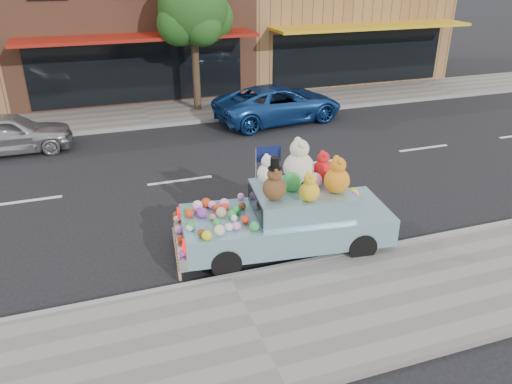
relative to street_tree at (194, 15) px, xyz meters
name	(u,v)px	position (x,y,z in m)	size (l,w,h in m)	color
ground	(180,181)	(-2.03, -6.55, -3.69)	(120.00, 120.00, 0.00)	black
near_sidewalk	(255,328)	(-2.03, -13.05, -3.63)	(60.00, 3.00, 0.12)	gray
far_sidewalk	(148,115)	(-2.03, -0.05, -3.63)	(60.00, 3.00, 0.12)	gray
near_kerb	(230,278)	(-2.03, -11.55, -3.63)	(60.00, 0.12, 0.13)	gray
far_kerb	(153,126)	(-2.03, -1.55, -3.63)	(60.00, 0.12, 0.13)	gray
storefront_mid	(124,5)	(-2.03, 5.42, -0.05)	(10.00, 9.80, 7.30)	brown
storefront_right	(324,0)	(7.97, 5.42, -0.05)	(10.00, 9.80, 7.30)	#9B6E41
street_tree	(194,15)	(0.00, 0.00, 0.00)	(3.00, 2.70, 5.22)	#38281C
car_silver	(8,133)	(-6.65, -2.64, -3.05)	(1.51, 3.76, 1.28)	#ADADB2
car_blue	(279,104)	(2.57, -2.26, -3.02)	(2.24, 4.85, 1.35)	#1C4A9B
art_car	(288,213)	(-0.52, -10.74, -2.88)	(4.65, 2.24, 2.30)	black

